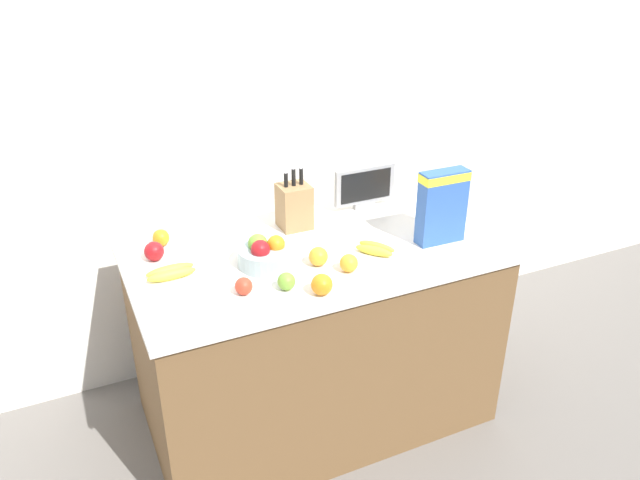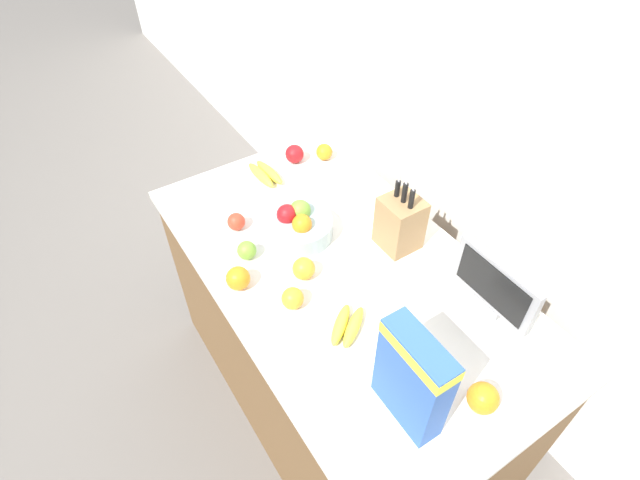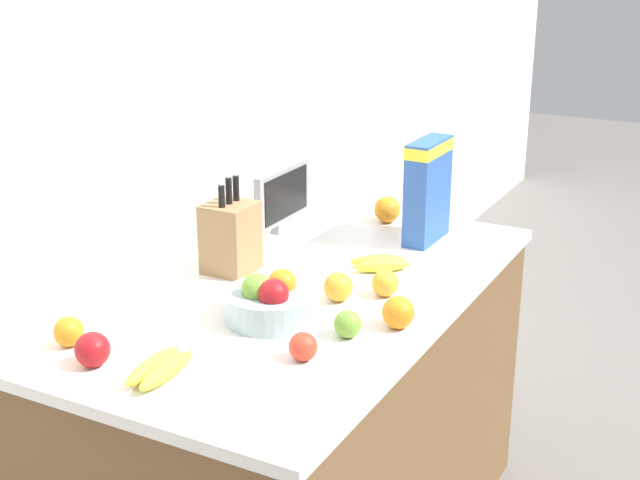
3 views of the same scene
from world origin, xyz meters
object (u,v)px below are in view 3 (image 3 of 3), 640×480
object	(u,v)px
small_monitor	(283,197)
apple_front	(93,350)
fruit_bowl	(271,301)
orange_front_right	(387,210)
cereal_box	(428,186)
banana_bunch_left	(380,263)
banana_bunch_right	(160,368)
knife_block	(230,237)
apple_rightmost	(303,347)
orange_by_cereal	(398,312)
orange_front_left	(338,287)
apple_by_knife_block	(348,324)
orange_mid_left	(385,283)
orange_mid_right	(69,332)

from	to	relation	value
small_monitor	apple_front	distance (m)	1.01
small_monitor	apple_front	xyz separation A→B (m)	(-1.01, -0.10, -0.07)
fruit_bowl	orange_front_right	bearing A→B (deg)	4.30
cereal_box	banana_bunch_left	world-z (taller)	cereal_box
cereal_box	banana_bunch_right	distance (m)	1.12
cereal_box	fruit_bowl	xyz separation A→B (m)	(-0.73, 0.11, -0.12)
knife_block	banana_bunch_left	xyz separation A→B (m)	(0.21, -0.37, -0.08)
small_monitor	cereal_box	bearing A→B (deg)	-74.12
small_monitor	apple_front	bearing A→B (deg)	-174.08
apple_rightmost	orange_by_cereal	distance (m)	0.28
orange_front_left	apple_by_knife_block	bearing A→B (deg)	-147.10
apple_by_knife_block	orange_mid_left	world-z (taller)	orange_mid_left
cereal_box	orange_mid_right	world-z (taller)	cereal_box
cereal_box	orange_by_cereal	bearing A→B (deg)	-163.33
orange_by_cereal	orange_mid_right	bearing A→B (deg)	125.39
banana_bunch_left	orange_front_left	distance (m)	0.26
banana_bunch_left	orange_mid_left	xyz separation A→B (m)	(-0.17, -0.09, 0.02)
apple_front	fruit_bowl	bearing A→B (deg)	-28.87
banana_bunch_right	knife_block	bearing A→B (deg)	19.64
banana_bunch_left	apple_rightmost	world-z (taller)	apple_rightmost
small_monitor	banana_bunch_left	world-z (taller)	small_monitor
knife_block	orange_by_cereal	world-z (taller)	knife_block
knife_block	apple_by_knife_block	xyz separation A→B (m)	(-0.23, -0.48, -0.07)
small_monitor	apple_front	world-z (taller)	small_monitor
orange_front_left	orange_mid_right	world-z (taller)	orange_front_left
small_monitor	orange_mid_right	bearing A→B (deg)	179.21
knife_block	apple_rightmost	bearing A→B (deg)	-130.78
apple_rightmost	orange_mid_left	world-z (taller)	orange_mid_left
apple_by_knife_block	banana_bunch_left	bearing A→B (deg)	14.73
orange_mid_left	orange_by_cereal	size ratio (longest dim) A/B	0.90
apple_front	apple_rightmost	distance (m)	0.46
cereal_box	fruit_bowl	distance (m)	0.75
banana_bunch_right	orange_mid_right	world-z (taller)	orange_mid_right
apple_rightmost	apple_by_knife_block	bearing A→B (deg)	-12.81
small_monitor	banana_bunch_right	world-z (taller)	small_monitor
banana_bunch_left	knife_block	bearing A→B (deg)	119.42
knife_block	apple_by_knife_block	bearing A→B (deg)	-115.75
cereal_box	orange_mid_right	distance (m)	1.18
fruit_bowl	apple_rightmost	world-z (taller)	fruit_bowl
apple_rightmost	orange_mid_left	distance (m)	0.42
fruit_bowl	cereal_box	bearing A→B (deg)	-8.84
banana_bunch_left	banana_bunch_right	size ratio (longest dim) A/B	0.92
banana_bunch_right	small_monitor	bearing A→B (deg)	15.23
banana_bunch_left	banana_bunch_right	xyz separation A→B (m)	(-0.80, 0.15, 0.00)
small_monitor	orange_front_left	xyz separation A→B (m)	(-0.43, -0.41, -0.07)
knife_block	orange_mid_right	xyz separation A→B (m)	(-0.58, 0.07, -0.07)
banana_bunch_left	banana_bunch_right	bearing A→B (deg)	169.30
banana_bunch_right	orange_by_cereal	bearing A→B (deg)	-36.74
knife_block	orange_front_right	xyz separation A→B (m)	(0.61, -0.21, -0.06)
banana_bunch_right	apple_front	world-z (taller)	apple_front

